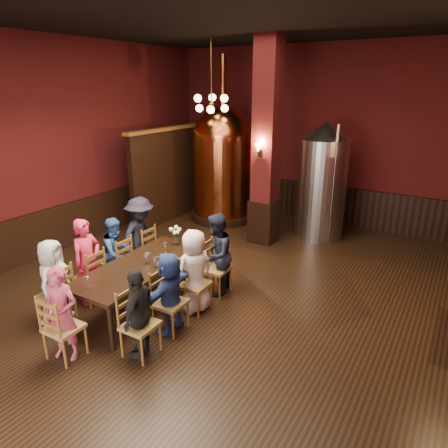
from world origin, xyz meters
The scene contains 36 objects.
room centered at (0.00, 0.00, 2.25)m, with size 10.00×10.02×4.50m.
wainscot_back centered at (0.00, 4.96, 0.50)m, with size 7.90×0.08×1.00m, color black.
wainscot_left centered at (-3.96, 0.00, 0.50)m, with size 0.08×9.90×1.00m, color black.
column centered at (-0.30, 2.80, 2.25)m, with size 0.58×0.58×4.50m, color #440F0E.
partition centered at (-3.20, 3.20, 1.20)m, with size 0.22×3.50×2.40m, color black.
pendant_cluster centered at (-1.80, 2.90, 3.10)m, with size 0.90×0.90×1.70m, color #A57226, non-canonical shape.
sconce_column centered at (-0.30, 2.50, 2.20)m, with size 0.20×0.20×0.36m, color black, non-canonical shape.
dining_table centered at (-0.72, -0.91, 0.69)m, with size 1.07×2.43×0.75m.
chair_0 centered at (-1.54, -1.94, 0.46)m, with size 0.46×0.46×0.92m, color brown, non-canonical shape.
person_0 centered at (-1.54, -1.94, 0.68)m, with size 0.66×0.43×1.35m, color silver.
chair_1 centered at (-1.56, -1.27, 0.46)m, with size 0.46×0.46×0.92m, color brown, non-canonical shape.
person_1 centered at (-1.56, -1.27, 0.74)m, with size 0.54×0.35×1.48m, color #CA2248.
chair_2 centered at (-1.58, -0.61, 0.46)m, with size 0.46×0.46×0.92m, color brown, non-canonical shape.
person_2 centered at (-1.58, -0.61, 0.66)m, with size 0.64×0.31×1.31m, color #2B4C8F.
chair_3 centered at (-1.60, 0.06, 0.46)m, with size 0.46×0.46×0.92m, color brown, non-canonical shape.
person_3 centered at (-1.60, 0.06, 0.76)m, with size 0.98×0.57×1.52m, color black.
chair_4 centered at (0.16, -1.89, 0.46)m, with size 0.46×0.46×0.92m, color brown, non-canonical shape.
person_4 centered at (0.16, -1.89, 0.65)m, with size 0.76×0.32×1.29m, color black.
chair_5 centered at (0.14, -1.22, 0.46)m, with size 0.46×0.46×0.92m, color brown, non-canonical shape.
person_5 centered at (0.14, -1.22, 0.63)m, with size 1.17×0.37×1.26m, color navy.
chair_6 centered at (0.12, -0.56, 0.46)m, with size 0.46×0.46×0.92m, color brown, non-canonical shape.
person_6 centered at (0.12, -0.56, 0.70)m, with size 0.68×0.44×1.39m, color white.
chair_7 centered at (0.10, 0.11, 0.46)m, with size 0.46×0.46×0.92m, color brown, non-canonical shape.
person_7 centered at (0.10, 0.11, 0.73)m, with size 0.71×0.35×1.46m, color #1A1F34.
chair_8 centered at (-0.67, -2.46, 0.46)m, with size 0.46×0.46×0.92m, color brown, non-canonical shape.
person_8 centered at (-0.67, -2.46, 0.67)m, with size 0.49×0.32×1.34m, color #B33B57.
copper_kettle centered at (-2.01, 3.75, 1.54)m, with size 1.91×1.91×4.22m.
steel_vessel centered at (0.72, 3.76, 1.37)m, with size 1.40×1.40×2.73m.
rose_vase centered at (-0.76, 0.06, 0.99)m, with size 0.21×0.21×0.36m.
wine_glass_0 centered at (-0.69, -0.29, 0.83)m, with size 0.07×0.07×0.17m, color white, non-canonical shape.
wine_glass_1 centered at (-0.65, -0.84, 0.83)m, with size 0.07×0.07×0.17m, color white, non-canonical shape.
wine_glass_2 centered at (-0.44, -0.83, 0.83)m, with size 0.07×0.07×0.17m, color white, non-canonical shape.
wine_glass_3 centered at (-0.43, -0.87, 0.83)m, with size 0.07×0.07×0.17m, color white, non-canonical shape.
wine_glass_4 centered at (-0.82, -1.88, 0.83)m, with size 0.07×0.07×0.17m, color white, non-canonical shape.
wine_glass_5 centered at (-0.66, -0.78, 0.83)m, with size 0.07×0.07×0.17m, color white, non-canonical shape.
wine_glass_6 centered at (-0.38, -0.70, 0.83)m, with size 0.07×0.07×0.17m, color white, non-canonical shape.
Camera 1 is at (3.55, -5.23, 3.53)m, focal length 32.00 mm.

